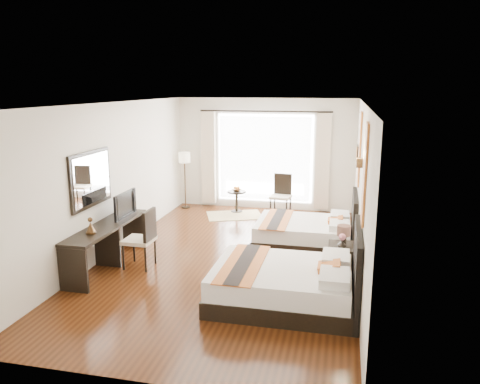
% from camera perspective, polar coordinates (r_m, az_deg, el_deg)
% --- Properties ---
extents(floor, '(4.50, 7.50, 0.01)m').
position_cam_1_polar(floor, '(8.64, -1.25, -8.17)').
color(floor, '#331709').
rests_on(floor, ground).
extents(ceiling, '(4.50, 7.50, 0.02)m').
position_cam_1_polar(ceiling, '(8.07, -1.35, 10.69)').
color(ceiling, white).
rests_on(ceiling, wall_headboard).
extents(wall_headboard, '(0.01, 7.50, 2.80)m').
position_cam_1_polar(wall_headboard, '(8.01, 14.48, 0.23)').
color(wall_headboard, silver).
rests_on(wall_headboard, floor).
extents(wall_desk, '(0.01, 7.50, 2.80)m').
position_cam_1_polar(wall_desk, '(9.04, -15.26, 1.59)').
color(wall_desk, silver).
rests_on(wall_desk, floor).
extents(wall_window, '(4.50, 0.01, 2.80)m').
position_cam_1_polar(wall_window, '(11.86, 3.06, 4.61)').
color(wall_window, silver).
rests_on(wall_window, floor).
extents(wall_entry, '(4.50, 0.01, 2.80)m').
position_cam_1_polar(wall_entry, '(4.83, -12.14, -7.97)').
color(wall_entry, silver).
rests_on(wall_entry, floor).
extents(window_glass, '(2.40, 0.02, 2.20)m').
position_cam_1_polar(window_glass, '(11.86, 3.04, 4.12)').
color(window_glass, white).
rests_on(window_glass, wall_window).
extents(sheer_curtain, '(2.30, 0.02, 2.10)m').
position_cam_1_polar(sheer_curtain, '(11.80, 3.00, 4.08)').
color(sheer_curtain, white).
rests_on(sheer_curtain, wall_window).
extents(drape_left, '(0.35, 0.14, 2.35)m').
position_cam_1_polar(drape_left, '(12.09, -3.85, 4.18)').
color(drape_left, beige).
rests_on(drape_left, floor).
extents(drape_right, '(0.35, 0.14, 2.35)m').
position_cam_1_polar(drape_right, '(11.61, 10.05, 3.65)').
color(drape_right, beige).
rests_on(drape_right, floor).
extents(art_panel_near, '(0.03, 0.50, 1.35)m').
position_cam_1_polar(art_panel_near, '(6.40, 14.98, 2.13)').
color(art_panel_near, '#963415').
rests_on(art_panel_near, wall_headboard).
extents(art_panel_far, '(0.03, 0.50, 1.35)m').
position_cam_1_polar(art_panel_far, '(8.94, 14.40, 5.10)').
color(art_panel_far, '#963415').
rests_on(art_panel_far, wall_headboard).
extents(wall_sconce, '(0.10, 0.14, 0.14)m').
position_cam_1_polar(wall_sconce, '(7.53, 14.36, 3.48)').
color(wall_sconce, '#3F2A16').
rests_on(wall_sconce, wall_headboard).
extents(mirror_frame, '(0.04, 1.25, 0.95)m').
position_cam_1_polar(mirror_frame, '(8.31, -17.74, 1.52)').
color(mirror_frame, black).
rests_on(mirror_frame, wall_desk).
extents(mirror_glass, '(0.01, 1.12, 0.82)m').
position_cam_1_polar(mirror_glass, '(8.30, -17.59, 1.52)').
color(mirror_glass, white).
rests_on(mirror_glass, mirror_frame).
extents(bed_near, '(2.09, 1.63, 1.18)m').
position_cam_1_polar(bed_near, '(6.92, 5.96, -10.98)').
color(bed_near, black).
rests_on(bed_near, floor).
extents(bed_far, '(1.93, 1.51, 1.09)m').
position_cam_1_polar(bed_far, '(9.32, 8.32, -4.84)').
color(bed_far, black).
rests_on(bed_far, floor).
extents(nightstand, '(0.46, 0.57, 0.55)m').
position_cam_1_polar(nightstand, '(7.95, 12.31, -8.24)').
color(nightstand, black).
rests_on(nightstand, floor).
extents(table_lamp, '(0.23, 0.23, 0.36)m').
position_cam_1_polar(table_lamp, '(7.89, 12.54, -4.80)').
color(table_lamp, black).
rests_on(table_lamp, nightstand).
extents(vase, '(0.18, 0.18, 0.15)m').
position_cam_1_polar(vase, '(7.68, 12.31, -6.62)').
color(vase, black).
rests_on(vase, nightstand).
extents(console_desk, '(0.50, 2.20, 0.76)m').
position_cam_1_polar(console_desk, '(8.49, -15.85, -6.31)').
color(console_desk, black).
rests_on(console_desk, floor).
extents(television, '(0.11, 0.80, 0.46)m').
position_cam_1_polar(television, '(8.78, -14.29, -1.45)').
color(television, black).
rests_on(television, console_desk).
extents(bronze_figurine, '(0.20, 0.20, 0.24)m').
position_cam_1_polar(bronze_figurine, '(7.94, -17.75, -4.02)').
color(bronze_figurine, '#3F2A16').
rests_on(bronze_figurine, console_desk).
extents(desk_chair, '(0.49, 0.49, 1.04)m').
position_cam_1_polar(desk_chair, '(8.35, -12.03, -6.86)').
color(desk_chair, '#C9B29A').
rests_on(desk_chair, floor).
extents(floor_lamp, '(0.29, 0.29, 1.45)m').
position_cam_1_polar(floor_lamp, '(11.98, -6.78, 3.74)').
color(floor_lamp, black).
rests_on(floor_lamp, floor).
extents(side_table, '(0.46, 0.46, 0.54)m').
position_cam_1_polar(side_table, '(11.68, -0.41, -1.16)').
color(side_table, black).
rests_on(side_table, floor).
extents(fruit_bowl, '(0.25, 0.25, 0.05)m').
position_cam_1_polar(fruit_bowl, '(11.60, -0.40, 0.23)').
color(fruit_bowl, '#4B381B').
rests_on(fruit_bowl, side_table).
extents(window_chair, '(0.52, 0.52, 1.00)m').
position_cam_1_polar(window_chair, '(11.41, 4.99, -1.35)').
color(window_chair, '#C9B29A').
rests_on(window_chair, floor).
extents(jute_rug, '(1.54, 1.30, 0.01)m').
position_cam_1_polar(jute_rug, '(11.41, -0.67, -2.86)').
color(jute_rug, tan).
rests_on(jute_rug, floor).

